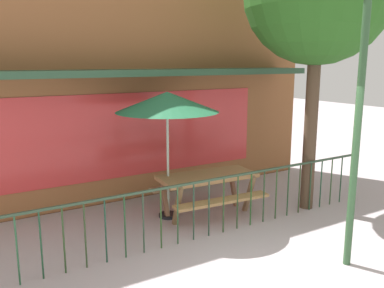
# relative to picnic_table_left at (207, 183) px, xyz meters

# --- Properties ---
(pub_storefront) EXTENTS (8.64, 1.47, 4.95)m
(pub_storefront) POSITION_rel_picnic_table_left_xyz_m (-0.65, 1.80, 1.85)
(pub_storefront) COLOR brown
(pub_storefront) RESTS_ON ground
(patio_fence_front) EXTENTS (7.28, 0.04, 0.97)m
(patio_fence_front) POSITION_rel_picnic_table_left_xyz_m (-0.65, -0.81, 0.05)
(patio_fence_front) COLOR #2D4430
(patio_fence_front) RESTS_ON ground
(picnic_table_left) EXTENTS (1.90, 1.50, 0.79)m
(picnic_table_left) POSITION_rel_picnic_table_left_xyz_m (0.00, 0.00, 0.00)
(picnic_table_left) COLOR #A27547
(picnic_table_left) RESTS_ON ground
(patio_umbrella) EXTENTS (1.82, 1.82, 2.30)m
(patio_umbrella) POSITION_rel_picnic_table_left_xyz_m (-0.67, 0.29, 1.49)
(patio_umbrella) COLOR black
(patio_umbrella) RESTS_ON ground
(street_lamp) EXTENTS (0.28, 0.28, 3.85)m
(street_lamp) POSITION_rel_picnic_table_left_xyz_m (0.64, -2.62, 1.91)
(street_lamp) COLOR #2E5331
(street_lamp) RESTS_ON ground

